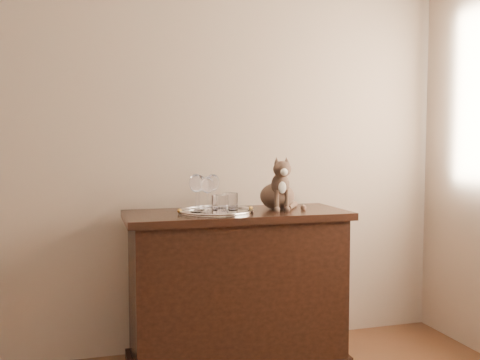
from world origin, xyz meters
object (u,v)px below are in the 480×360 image
object	(u,v)px
wine_glass_a	(199,193)
cat	(277,183)
wine_glass_c	(196,193)
wine_glass_d	(208,194)
tumbler_b	(220,204)
sideboard	(237,288)
wine_glass_b	(213,192)
tumbler_c	(230,201)
tray	(216,212)

from	to	relation	value
wine_glass_a	cat	bearing A→B (deg)	-2.77
wine_glass_a	wine_glass_c	distance (m)	0.08
wine_glass_d	tumbler_b	xyz separation A→B (m)	(0.05, -0.09, -0.04)
wine_glass_d	sideboard	bearing A→B (deg)	14.07
cat	sideboard	bearing A→B (deg)	-166.82
wine_glass_b	wine_glass_c	world-z (taller)	wine_glass_c
sideboard	wine_glass_c	bearing A→B (deg)	-172.31
wine_glass_d	tumbler_b	bearing A→B (deg)	-63.15
tumbler_b	tumbler_c	size ratio (longest dim) A/B	1.04
tray	tumbler_b	xyz separation A→B (m)	(-0.00, -0.10, 0.05)
tray	wine_glass_c	world-z (taller)	wine_glass_c
wine_glass_c	tumbler_c	world-z (taller)	wine_glass_c
sideboard	wine_glass_b	size ratio (longest dim) A/B	6.18
tray	tumbler_b	size ratio (longest dim) A/B	4.10
tray	wine_glass_a	size ratio (longest dim) A/B	2.10
wine_glass_b	cat	size ratio (longest dim) A/B	0.66
cat	tray	bearing A→B (deg)	-164.25
tray	wine_glass_a	bearing A→B (deg)	133.76
wine_glass_d	tumbler_c	bearing A→B (deg)	18.83
wine_glass_a	tumbler_b	bearing A→B (deg)	-68.26
wine_glass_b	wine_glass_c	distance (m)	0.13
sideboard	wine_glass_d	bearing A→B (deg)	-165.93
wine_glass_c	tumbler_c	size ratio (longest dim) A/B	2.14
wine_glass_d	cat	size ratio (longest dim) A/B	0.63
tumbler_c	cat	world-z (taller)	cat
cat	tumbler_b	bearing A→B (deg)	-149.83
sideboard	wine_glass_d	xyz separation A→B (m)	(-0.17, -0.04, 0.53)
tumbler_b	cat	distance (m)	0.41
cat	wine_glass_d	bearing A→B (deg)	-163.52
wine_glass_c	tumbler_b	xyz separation A→B (m)	(0.10, -0.10, -0.05)
wine_glass_b	wine_glass_d	xyz separation A→B (m)	(-0.05, -0.09, -0.00)
sideboard	tray	world-z (taller)	tray
sideboard	wine_glass_a	distance (m)	0.57
wine_glass_d	cat	xyz separation A→B (m)	(0.41, 0.07, 0.05)
wine_glass_a	wine_glass_c	xyz separation A→B (m)	(-0.03, -0.08, 0.01)
tumbler_b	cat	xyz separation A→B (m)	(0.37, 0.16, 0.09)
wine_glass_a	cat	distance (m)	0.44
wine_glass_b	cat	xyz separation A→B (m)	(0.37, -0.02, 0.04)
tumbler_c	sideboard	bearing A→B (deg)	-5.23
wine_glass_c	tumbler_b	world-z (taller)	wine_glass_c
tumbler_c	cat	size ratio (longest dim) A/B	0.32
sideboard	tumbler_c	world-z (taller)	tumbler_c
wine_glass_b	wine_glass_c	size ratio (longest dim) A/B	0.97
tray	tumbler_c	xyz separation A→B (m)	(0.09, 0.03, 0.05)
wine_glass_c	cat	distance (m)	0.48
sideboard	cat	distance (m)	0.62
cat	wine_glass_a	bearing A→B (deg)	-175.75
wine_glass_b	tumbler_c	size ratio (longest dim) A/B	2.07
tray	wine_glass_c	size ratio (longest dim) A/B	1.99
sideboard	tray	bearing A→B (deg)	-166.27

